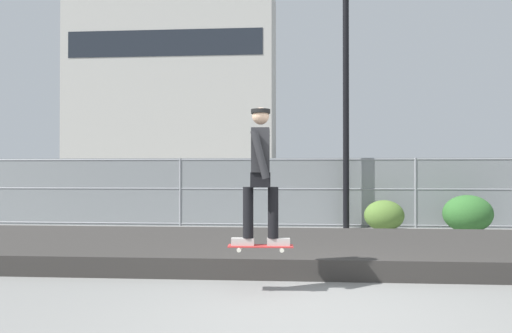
% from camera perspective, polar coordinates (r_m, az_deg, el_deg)
% --- Properties ---
extents(ground_plane, '(120.00, 120.00, 0.00)m').
position_cam_1_polar(ground_plane, '(5.26, 6.06, -17.07)').
color(ground_plane, slate).
extents(gravel_berm, '(15.06, 3.60, 0.29)m').
position_cam_1_polar(gravel_berm, '(8.25, 5.31, -9.97)').
color(gravel_berm, '#33302D').
rests_on(gravel_berm, ground_plane).
extents(skateboard, '(0.81, 0.23, 0.07)m').
position_cam_1_polar(skateboard, '(5.81, 0.57, -9.74)').
color(skateboard, '#B22D2D').
extents(skater, '(0.72, 0.59, 1.70)m').
position_cam_1_polar(skater, '(5.74, 0.57, -0.11)').
color(skater, '#B2ADA8').
rests_on(skater, skateboard).
extents(chain_fence, '(18.99, 0.06, 1.85)m').
position_cam_1_polar(chain_fence, '(12.60, 4.88, -3.13)').
color(chain_fence, gray).
rests_on(chain_fence, ground_plane).
extents(street_lamp, '(0.44, 0.44, 7.33)m').
position_cam_1_polar(street_lamp, '(12.72, 10.93, 13.17)').
color(street_lamp, black).
rests_on(street_lamp, ground_plane).
extents(parked_car_near, '(4.49, 2.14, 1.66)m').
position_cam_1_polar(parked_car_near, '(16.35, -6.48, -2.88)').
color(parked_car_near, '#B7BABF').
rests_on(parked_car_near, ground_plane).
extents(library_building, '(20.25, 14.24, 21.90)m').
position_cam_1_polar(library_building, '(52.30, -9.10, 9.83)').
color(library_building, '#B2AFA8').
rests_on(library_building, ground_plane).
extents(shrub_left, '(0.99, 0.81, 0.77)m').
position_cam_1_polar(shrub_left, '(12.19, 15.39, -5.78)').
color(shrub_left, '#567A33').
rests_on(shrub_left, ground_plane).
extents(shrub_center, '(1.18, 0.97, 0.91)m').
position_cam_1_polar(shrub_center, '(12.53, 24.46, -5.28)').
color(shrub_center, '#336B2D').
rests_on(shrub_center, ground_plane).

